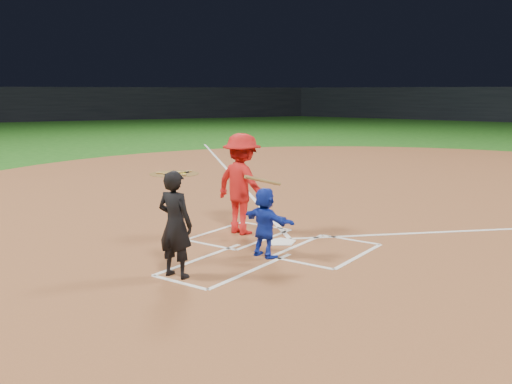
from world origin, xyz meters
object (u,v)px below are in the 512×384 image
Objects in this scene: umpire at (175,224)px; batter_at_plate at (242,184)px; catcher at (265,222)px; on_deck_circle at (174,174)px; home_plate at (281,242)px.

batter_at_plate reaches higher than umpire.
umpire is (-0.50, -1.67, 0.22)m from catcher.
home_plate is at bearing -34.69° from on_deck_circle.
umpire is (-0.23, -2.61, 0.81)m from home_plate.
catcher is (8.12, -6.38, 0.60)m from on_deck_circle.
catcher is at bearing -111.54° from umpire.
catcher is (0.27, -0.94, 0.59)m from home_plate.
umpire reaches higher than catcher.
catcher is 1.74m from batter_at_plate.
home_plate is 0.50× the size of catcher.
batter_at_plate is (-1.29, 1.09, 0.39)m from catcher.
umpire is at bearing 84.89° from home_plate.
batter_at_plate is at bearing -29.54° from catcher.
on_deck_circle is 1.04× the size of umpire.
batter_at_plate is at bearing -8.17° from home_plate.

